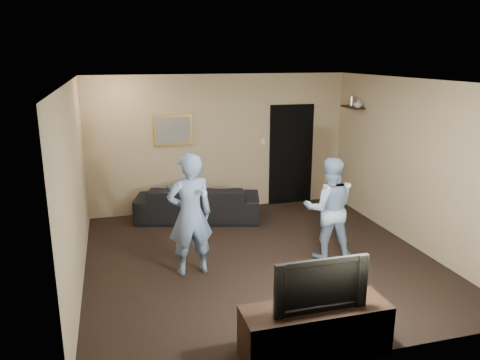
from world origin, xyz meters
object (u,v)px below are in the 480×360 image
object	(u,v)px
tv_console	(315,331)
wii_player_right	(329,209)
wii_player_left	(190,215)
television	(317,281)
sofa	(198,202)

from	to	relation	value
tv_console	wii_player_right	world-z (taller)	wii_player_right
wii_player_right	tv_console	bearing A→B (deg)	-118.57
tv_console	wii_player_left	bearing A→B (deg)	112.67
television	wii_player_right	xyz separation A→B (m)	(1.14, 2.10, -0.03)
wii_player_left	wii_player_right	world-z (taller)	wii_player_left
tv_console	television	world-z (taller)	television
tv_console	sofa	bearing A→B (deg)	95.30
sofa	tv_console	distance (m)	4.30
sofa	wii_player_right	size ratio (longest dim) A/B	1.46
wii_player_right	wii_player_left	bearing A→B (deg)	179.05
television	wii_player_left	distance (m)	2.32
wii_player_left	wii_player_right	bearing A→B (deg)	-0.95
sofa	tv_console	size ratio (longest dim) A/B	1.48
television	wii_player_right	bearing A→B (deg)	61.34
tv_console	wii_player_right	xyz separation A→B (m)	(1.14, 2.10, 0.51)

